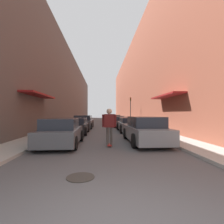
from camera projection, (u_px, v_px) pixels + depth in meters
name	position (u px, v px, depth m)	size (l,w,h in m)	color
ground	(103.00, 124.00, 26.35)	(133.21, 133.21, 0.00)	#515154
curb_strip_left	(80.00, 122.00, 32.14)	(1.80, 60.55, 0.12)	#A3A099
curb_strip_right	(125.00, 122.00, 32.65)	(1.80, 60.55, 0.12)	#A3A099
building_row_left	(64.00, 91.00, 32.00)	(4.90, 60.55, 11.54)	#564C47
building_row_right	(140.00, 84.00, 32.88)	(4.90, 60.55, 14.15)	brown
parked_car_left_0	(61.00, 133.00, 8.66)	(1.90, 3.93, 1.35)	#515459
parked_car_left_1	(75.00, 126.00, 13.61)	(1.98, 4.23, 1.24)	#232326
parked_car_left_2	(83.00, 122.00, 18.82)	(2.01, 4.69, 1.38)	#515459
parked_car_right_0	(145.00, 130.00, 9.43)	(1.87, 4.70, 1.42)	gray
parked_car_right_1	(130.00, 125.00, 15.17)	(2.01, 4.48, 1.23)	gray
parked_car_right_2	(121.00, 122.00, 20.48)	(2.00, 4.38, 1.20)	#515459
parked_car_right_3	(118.00, 120.00, 25.85)	(1.87, 4.17, 1.23)	#B7B7BC
parked_car_right_4	(115.00, 119.00, 31.04)	(1.92, 4.43, 1.32)	gray
skateboarder	(109.00, 123.00, 8.53)	(0.70, 0.78, 1.83)	#B2231E
manhole_cover	(80.00, 177.00, 4.34)	(0.70, 0.70, 0.02)	#332D28
traffic_light	(131.00, 108.00, 23.74)	(0.16, 0.22, 3.65)	#2D2D2D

